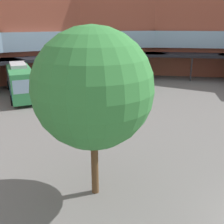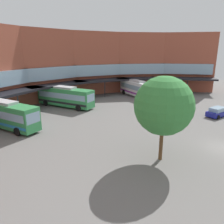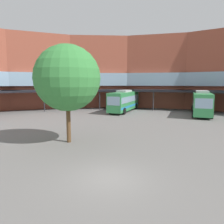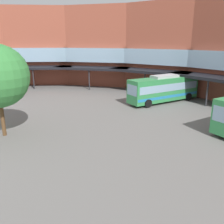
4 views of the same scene
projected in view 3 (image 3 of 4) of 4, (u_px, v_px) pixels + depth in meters
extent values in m
plane|color=slate|center=(109.00, 178.00, 11.72)|extent=(123.60, 123.60, 0.00)
cube|color=#9E4C38|center=(221.00, 71.00, 40.90)|extent=(14.80, 10.14, 14.50)
cube|color=#8CADC6|center=(220.00, 79.00, 40.60)|extent=(13.60, 9.92, 2.54)
cube|color=black|center=(215.00, 92.00, 37.29)|extent=(14.15, 8.25, 0.40)
cylinder|color=#2D2D33|center=(213.00, 103.00, 36.22)|extent=(0.20, 0.20, 3.63)
cube|color=#9E4C38|center=(156.00, 73.00, 45.98)|extent=(13.59, 6.00, 14.50)
cube|color=#8CADC6|center=(156.00, 80.00, 45.60)|extent=(12.23, 6.24, 2.54)
cube|color=black|center=(154.00, 91.00, 41.68)|extent=(13.59, 4.00, 0.40)
cylinder|color=#2D2D33|center=(153.00, 101.00, 40.39)|extent=(0.20, 0.20, 3.63)
cube|color=#9E4C38|center=(99.00, 73.00, 47.13)|extent=(14.80, 10.14, 14.50)
cube|color=#8CADC6|center=(99.00, 80.00, 46.73)|extent=(13.60, 9.92, 2.54)
cube|color=black|center=(99.00, 90.00, 42.67)|extent=(14.15, 8.25, 0.40)
cylinder|color=#2D2D33|center=(100.00, 100.00, 41.33)|extent=(0.20, 0.20, 3.63)
cube|color=#9E4C38|center=(39.00, 72.00, 44.22)|extent=(14.37, 13.15, 14.50)
cube|color=#8CADC6|center=(40.00, 79.00, 43.87)|extent=(13.46, 12.49, 2.54)
cube|color=black|center=(43.00, 91.00, 40.16)|extent=(13.13, 11.58, 0.40)
cylinder|color=#2D2D33|center=(44.00, 101.00, 38.94)|extent=(0.20, 0.20, 3.63)
cube|color=#338C4C|center=(124.00, 101.00, 38.92)|extent=(3.54, 11.23, 3.14)
cube|color=#8CADC6|center=(124.00, 99.00, 38.87)|extent=(3.51, 10.58, 1.00)
cube|color=#267FBF|center=(124.00, 106.00, 39.04)|extent=(3.54, 11.01, 0.38)
cube|color=#8CADC6|center=(113.00, 101.00, 33.81)|extent=(2.12, 0.34, 1.38)
cube|color=#B2B2B7|center=(124.00, 91.00, 38.69)|extent=(2.09, 4.13, 0.36)
cylinder|color=black|center=(124.00, 111.00, 35.20)|extent=(0.41, 1.13, 1.10)
cylinder|color=black|center=(110.00, 111.00, 36.05)|extent=(0.41, 1.13, 1.10)
cylinder|color=black|center=(136.00, 107.00, 42.15)|extent=(0.41, 1.13, 1.10)
cylinder|color=black|center=(124.00, 106.00, 43.00)|extent=(0.41, 1.13, 1.10)
cube|color=#338C4C|center=(202.00, 103.00, 34.94)|extent=(3.49, 11.63, 3.16)
cube|color=#8CADC6|center=(202.00, 100.00, 34.89)|extent=(3.49, 10.95, 1.01)
cube|color=black|center=(201.00, 108.00, 35.06)|extent=(3.50, 11.40, 0.38)
cube|color=#8CADC6|center=(204.00, 103.00, 29.58)|extent=(2.28, 0.30, 1.39)
cube|color=#B2B2B7|center=(202.00, 92.00, 34.70)|extent=(2.13, 4.26, 0.36)
cylinder|color=black|center=(212.00, 115.00, 31.05)|extent=(0.39, 1.12, 1.10)
cylinder|color=black|center=(193.00, 114.00, 31.91)|extent=(0.39, 1.12, 1.10)
cylinder|color=black|center=(208.00, 109.00, 38.33)|extent=(0.39, 1.12, 1.10)
cylinder|color=black|center=(192.00, 108.00, 39.19)|extent=(0.39, 1.12, 1.10)
cylinder|color=brown|center=(68.00, 120.00, 18.59)|extent=(0.36, 0.36, 3.96)
sphere|color=#38843D|center=(67.00, 78.00, 18.13)|extent=(5.55, 5.55, 5.55)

